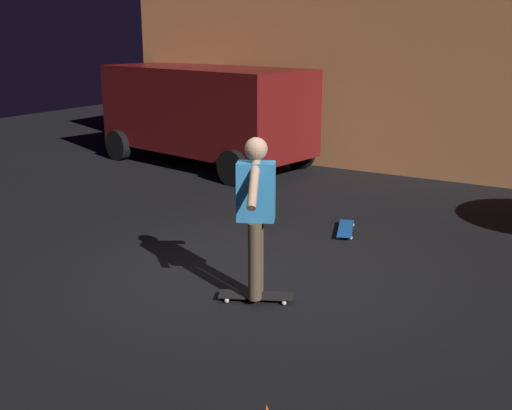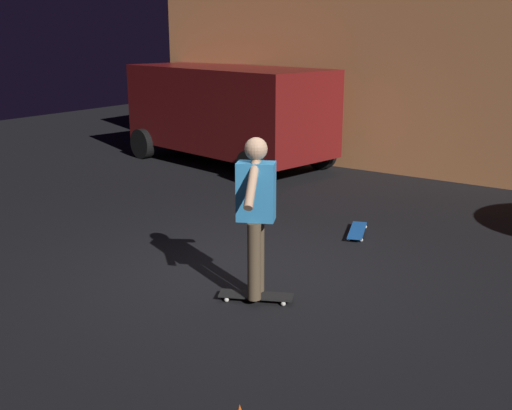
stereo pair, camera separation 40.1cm
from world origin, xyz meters
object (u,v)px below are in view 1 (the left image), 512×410
(skater, at_px, (256,206))
(parked_van, at_px, (205,109))
(skateboard_spare, at_px, (346,229))
(skateboard_ridden, at_px, (256,296))

(skater, bearing_deg, parked_van, 129.36)
(parked_van, height_order, skateboard_spare, parked_van)
(skateboard_ridden, relative_size, skateboard_spare, 0.99)
(parked_van, distance_m, skateboard_ridden, 7.16)
(skateboard_ridden, bearing_deg, skateboard_spare, 91.79)
(skater, bearing_deg, skateboard_spare, 91.79)
(skateboard_ridden, distance_m, skater, 0.98)
(parked_van, xyz_separation_m, skater, (4.49, -5.47, -0.12))
(skateboard_ridden, bearing_deg, parked_van, 129.36)
(parked_van, bearing_deg, skateboard_ridden, -50.64)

